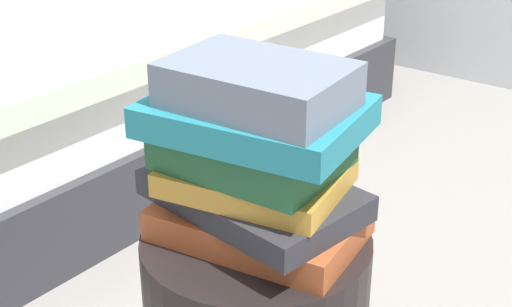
% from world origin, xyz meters
% --- Properties ---
extents(bed, '(1.63, 2.08, 0.62)m').
position_xyz_m(bed, '(-1.38, 0.69, 0.23)').
color(bed, '#2D2D33').
rests_on(bed, ground_plane).
extents(book_rust, '(0.29, 0.21, 0.04)m').
position_xyz_m(book_rust, '(-0.00, 0.01, 0.47)').
color(book_rust, '#994723').
rests_on(book_rust, side_table).
extents(book_charcoal, '(0.31, 0.23, 0.04)m').
position_xyz_m(book_charcoal, '(-0.01, 0.01, 0.51)').
color(book_charcoal, '#28282D').
rests_on(book_charcoal, book_rust).
extents(book_ochre, '(0.25, 0.21, 0.03)m').
position_xyz_m(book_ochre, '(-0.00, -0.00, 0.54)').
color(book_ochre, '#B7842D').
rests_on(book_ochre, book_charcoal).
extents(book_forest, '(0.23, 0.18, 0.05)m').
position_xyz_m(book_forest, '(-0.01, 0.00, 0.58)').
color(book_forest, '#1E512D').
rests_on(book_forest, book_ochre).
extents(book_teal, '(0.29, 0.23, 0.04)m').
position_xyz_m(book_teal, '(0.00, -0.00, 0.63)').
color(book_teal, '#1E727F').
rests_on(book_teal, book_forest).
extents(book_slate, '(0.23, 0.17, 0.06)m').
position_xyz_m(book_slate, '(0.01, -0.01, 0.68)').
color(book_slate, slate).
rests_on(book_slate, book_teal).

